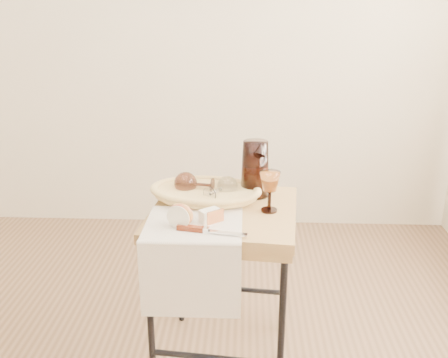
# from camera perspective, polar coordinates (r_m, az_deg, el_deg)

# --- Properties ---
(wall_back) EXTENTS (3.60, 0.00, 2.70)m
(wall_back) POSITION_cam_1_polar(r_m,az_deg,el_deg) (3.05, -7.99, 19.18)
(wall_back) COLOR beige
(wall_back) RESTS_ON ground
(side_table) EXTENTS (0.56, 0.56, 0.65)m
(side_table) POSITION_cam_1_polar(r_m,az_deg,el_deg) (1.97, 0.03, -12.15)
(side_table) COLOR brown
(side_table) RESTS_ON floor
(tea_towel) EXTENTS (0.32, 0.29, 0.01)m
(tea_towel) POSITION_cam_1_polar(r_m,az_deg,el_deg) (1.69, -3.45, -5.13)
(tea_towel) COLOR white
(tea_towel) RESTS_ON side_table
(bread_basket) EXTENTS (0.40, 0.29, 0.05)m
(bread_basket) POSITION_cam_1_polar(r_m,az_deg,el_deg) (1.89, -2.10, -1.70)
(bread_basket) COLOR tan
(bread_basket) RESTS_ON side_table
(goblet_lying_a) EXTENTS (0.16, 0.11, 0.09)m
(goblet_lying_a) POSITION_cam_1_polar(r_m,az_deg,el_deg) (1.90, -3.08, -0.60)
(goblet_lying_a) COLOR #512E24
(goblet_lying_a) RESTS_ON bread_basket
(goblet_lying_b) EXTENTS (0.14, 0.15, 0.08)m
(goblet_lying_b) POSITION_cam_1_polar(r_m,az_deg,el_deg) (1.85, -0.46, -1.19)
(goblet_lying_b) COLOR white
(goblet_lying_b) RESTS_ON bread_basket
(pitcher) EXTENTS (0.22, 0.27, 0.25)m
(pitcher) POSITION_cam_1_polar(r_m,az_deg,el_deg) (1.91, 3.54, 1.18)
(pitcher) COLOR black
(pitcher) RESTS_ON side_table
(wine_goblet) EXTENTS (0.09, 0.09, 0.15)m
(wine_goblet) POSITION_cam_1_polar(r_m,az_deg,el_deg) (1.77, 5.19, -1.41)
(wine_goblet) COLOR white
(wine_goblet) RESTS_ON side_table
(apple_half) EXTENTS (0.10, 0.07, 0.08)m
(apple_half) POSITION_cam_1_polar(r_m,az_deg,el_deg) (1.66, -4.91, -4.07)
(apple_half) COLOR red
(apple_half) RESTS_ON tea_towel
(apple_wedge) EXTENTS (0.07, 0.07, 0.05)m
(apple_wedge) POSITION_cam_1_polar(r_m,az_deg,el_deg) (1.69, -1.63, -4.18)
(apple_wedge) COLOR white
(apple_wedge) RESTS_ON tea_towel
(table_knife) EXTENTS (0.23, 0.07, 0.02)m
(table_knife) POSITION_cam_1_polar(r_m,az_deg,el_deg) (1.62, -1.73, -5.80)
(table_knife) COLOR silver
(table_knife) RESTS_ON tea_towel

